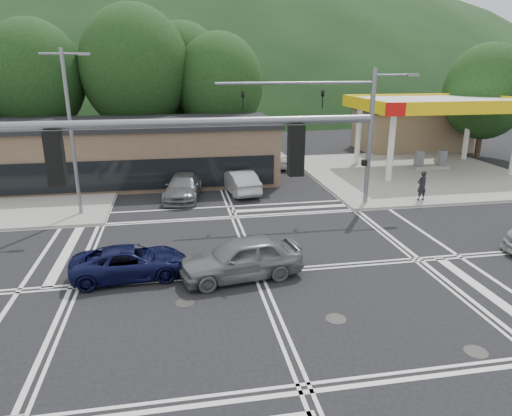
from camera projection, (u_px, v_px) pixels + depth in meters
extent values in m
plane|color=black|center=(257.00, 272.00, 18.82)|extent=(120.00, 120.00, 0.00)
cube|color=gray|center=(413.00, 173.00, 35.38)|extent=(16.00, 16.00, 0.15)
cylinder|color=silver|center=(391.00, 148.00, 32.26)|extent=(0.44, 0.44, 5.00)
cylinder|color=silver|center=(358.00, 135.00, 37.89)|extent=(0.44, 0.44, 5.00)
cylinder|color=silver|center=(467.00, 132.00, 39.57)|extent=(0.44, 0.44, 5.00)
cube|color=silver|center=(437.00, 103.00, 35.06)|extent=(12.00, 8.00, 0.60)
cube|color=yellow|center=(469.00, 108.00, 31.31)|extent=(12.20, 0.25, 0.90)
cube|color=yellow|center=(411.00, 99.00, 38.81)|extent=(12.20, 0.25, 0.90)
cube|color=yellow|center=(364.00, 104.00, 34.06)|extent=(0.25, 8.20, 0.90)
cube|color=yellow|center=(507.00, 102.00, 36.07)|extent=(0.25, 8.20, 0.90)
cube|color=red|center=(396.00, 109.00, 30.25)|extent=(1.40, 0.12, 0.90)
cube|color=gray|center=(430.00, 167.00, 36.60)|extent=(3.00, 1.00, 0.30)
cube|color=slate|center=(419.00, 159.00, 36.22)|extent=(0.60, 0.50, 1.30)
cube|color=slate|center=(442.00, 158.00, 36.55)|extent=(0.60, 0.50, 1.30)
cube|color=#846B4F|center=(411.00, 130.00, 45.04)|extent=(10.00, 6.00, 3.80)
cube|color=brown|center=(106.00, 154.00, 32.82)|extent=(24.00, 8.00, 4.00)
ellipsoid|color=black|center=(186.00, 101.00, 103.23)|extent=(252.00, 126.00, 140.00)
cylinder|color=#382619|center=(42.00, 136.00, 38.25)|extent=(0.50, 0.50, 4.84)
ellipsoid|color=black|center=(34.00, 77.00, 36.81)|extent=(8.00, 8.00, 9.20)
cylinder|color=#382619|center=(140.00, 131.00, 39.52)|extent=(0.50, 0.50, 5.28)
ellipsoid|color=black|center=(135.00, 69.00, 37.96)|extent=(9.00, 9.00, 10.35)
cylinder|color=#382619|center=(220.00, 134.00, 40.83)|extent=(0.50, 0.50, 4.40)
ellipsoid|color=black|center=(219.00, 84.00, 39.52)|extent=(7.60, 7.60, 8.74)
cylinder|color=#382619|center=(185.00, 126.00, 44.01)|extent=(0.50, 0.50, 4.84)
ellipsoid|color=black|center=(183.00, 75.00, 42.57)|extent=(8.40, 8.40, 9.66)
cylinder|color=#382619|center=(480.00, 136.00, 41.00)|extent=(0.50, 0.50, 3.96)
ellipsoid|color=black|center=(486.00, 92.00, 39.82)|extent=(7.20, 7.20, 8.28)
cylinder|color=slate|center=(72.00, 136.00, 24.47)|extent=(0.20, 0.20, 9.00)
cylinder|color=slate|center=(62.00, 54.00, 23.20)|extent=(2.20, 0.12, 0.12)
cube|color=slate|center=(84.00, 54.00, 23.38)|extent=(0.60, 0.25, 0.15)
cylinder|color=slate|center=(370.00, 139.00, 26.67)|extent=(0.28, 0.28, 8.00)
cylinder|color=slate|center=(297.00, 83.00, 24.94)|extent=(9.00, 0.16, 0.16)
imported|color=black|center=(322.00, 100.00, 25.47)|extent=(0.16, 0.20, 1.00)
imported|color=black|center=(243.00, 101.00, 24.72)|extent=(0.16, 0.20, 1.00)
cylinder|color=slate|center=(395.00, 75.00, 25.78)|extent=(2.40, 0.12, 0.12)
cube|color=slate|center=(413.00, 75.00, 25.96)|extent=(0.70, 0.30, 0.15)
cube|color=black|center=(364.00, 163.00, 27.05)|extent=(0.25, 0.30, 0.35)
cylinder|color=slate|center=(138.00, 124.00, 8.33)|extent=(9.00, 0.16, 0.16)
cube|color=black|center=(55.00, 159.00, 8.26)|extent=(0.30, 0.25, 1.00)
cube|color=black|center=(296.00, 151.00, 9.01)|extent=(0.30, 0.25, 1.00)
imported|color=black|center=(130.00, 262.00, 18.25)|extent=(4.74, 2.46, 1.28)
imported|color=slate|center=(241.00, 258.00, 18.17)|extent=(5.14, 2.68, 1.67)
imported|color=#9C9DA2|center=(239.00, 181.00, 30.21)|extent=(2.37, 4.88, 1.54)
imported|color=silver|center=(275.00, 159.00, 37.56)|extent=(1.81, 4.03, 1.34)
imported|color=#5A5D5F|center=(183.00, 187.00, 28.97)|extent=(2.88, 5.39, 1.49)
imported|color=black|center=(422.00, 186.00, 27.94)|extent=(0.76, 0.59, 1.85)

